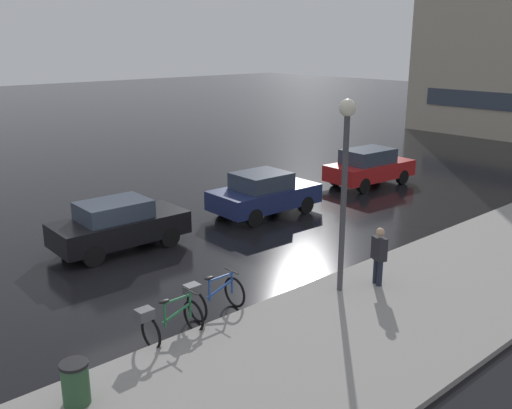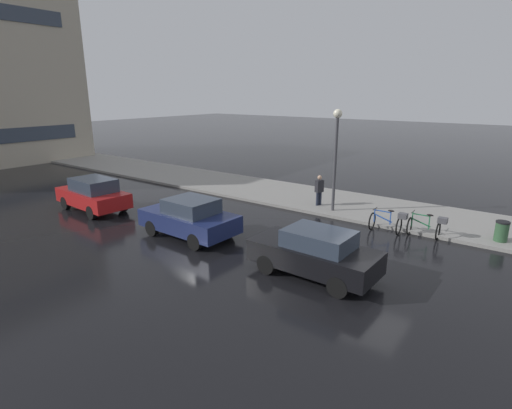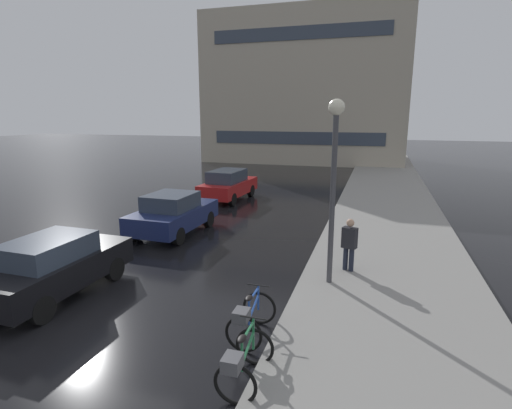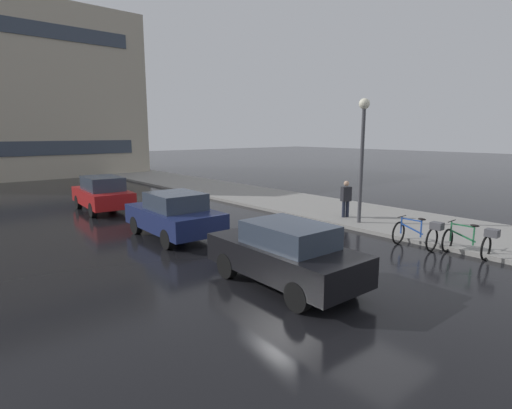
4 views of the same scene
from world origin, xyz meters
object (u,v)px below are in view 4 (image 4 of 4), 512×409
object	(u,v)px
car_navy	(174,215)
pedestrian	(346,198)
car_black	(285,253)
streetlamp	(363,141)
bicycle_second	(419,233)
bicycle_nearest	(472,241)
car_red	(103,194)

from	to	relation	value
car_navy	pedestrian	distance (m)	7.12
car_black	streetlamp	distance (m)	7.49
streetlamp	bicycle_second	bearing A→B (deg)	-111.47
car_navy	bicycle_nearest	bearing A→B (deg)	-54.68
pedestrian	streetlamp	xyz separation A→B (m)	(-0.42, -0.98, 2.37)
bicycle_nearest	car_navy	distance (m)	9.46
pedestrian	streetlamp	distance (m)	2.59
bicycle_nearest	bicycle_second	world-z (taller)	bicycle_nearest
bicycle_second	car_navy	distance (m)	8.12
car_navy	streetlamp	size ratio (longest dim) A/B	0.83
bicycle_second	streetlamp	size ratio (longest dim) A/B	0.29
car_navy	pedestrian	bearing A→B (deg)	-18.07
bicycle_nearest	streetlamp	distance (m)	5.40
bicycle_second	car_red	distance (m)	13.78
bicycle_nearest	pedestrian	bearing A→B (deg)	76.72
bicycle_nearest	car_black	distance (m)	6.04
bicycle_second	car_black	xyz separation A→B (m)	(-5.36, 0.55, 0.28)
bicycle_nearest	streetlamp	bearing A→B (deg)	79.00
bicycle_nearest	car_navy	world-z (taller)	car_navy
bicycle_nearest	streetlamp	size ratio (longest dim) A/B	0.29
car_red	bicycle_second	bearing A→B (deg)	-67.25
car_navy	streetlamp	xyz separation A→B (m)	(6.35, -3.18, 2.51)
bicycle_nearest	car_red	distance (m)	15.23
bicycle_second	car_red	world-z (taller)	car_red
bicycle_second	streetlamp	world-z (taller)	streetlamp
car_red	car_black	bearing A→B (deg)	-90.15
car_black	car_red	xyz separation A→B (m)	(0.03, 12.15, 0.03)
car_black	pedestrian	distance (m)	7.84
bicycle_second	car_navy	world-z (taller)	car_navy
bicycle_second	car_red	size ratio (longest dim) A/B	0.34
pedestrian	bicycle_second	bearing A→B (deg)	-111.90
car_red	car_navy	bearing A→B (deg)	-88.23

